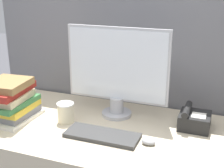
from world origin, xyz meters
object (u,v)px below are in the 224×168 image
(mouse, at_px, (149,142))
(book_stack, at_px, (11,101))
(coffee_cup, at_px, (66,112))
(desk_telephone, at_px, (194,120))
(monitor, at_px, (117,72))
(keyboard, at_px, (102,135))

(mouse, height_order, book_stack, book_stack)
(mouse, distance_m, book_stack, 0.81)
(coffee_cup, height_order, desk_telephone, desk_telephone)
(monitor, relative_size, keyboard, 1.57)
(coffee_cup, distance_m, desk_telephone, 0.70)
(keyboard, xyz_separation_m, mouse, (0.24, 0.01, 0.00))
(monitor, distance_m, mouse, 0.45)
(monitor, xyz_separation_m, book_stack, (-0.55, -0.26, -0.15))
(keyboard, relative_size, mouse, 5.45)
(keyboard, distance_m, coffee_cup, 0.28)
(keyboard, xyz_separation_m, book_stack, (-0.57, 0.02, 0.10))
(mouse, bearing_deg, desk_telephone, 55.00)
(coffee_cup, distance_m, book_stack, 0.32)
(monitor, distance_m, coffee_cup, 0.37)
(keyboard, distance_m, book_stack, 0.58)
(book_stack, bearing_deg, coffee_cup, 12.74)
(monitor, height_order, mouse, monitor)
(desk_telephone, bearing_deg, monitor, 178.93)
(keyboard, height_order, book_stack, book_stack)
(mouse, bearing_deg, keyboard, -177.33)
(mouse, xyz_separation_m, coffee_cup, (-0.50, 0.08, 0.04))
(keyboard, bearing_deg, book_stack, 177.84)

